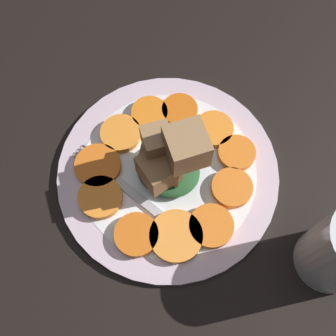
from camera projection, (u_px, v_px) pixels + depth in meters
The scene contains 15 objects.
table_slab at pixel (168, 177), 56.50cm from camera, with size 120.00×120.00×2.00cm, color black.
plate at pixel (168, 173), 55.09cm from camera, with size 28.84×28.84×1.05cm.
carrot_slice_0 at pixel (211, 226), 51.25cm from camera, with size 5.51×5.51×1.04cm, color orange.
carrot_slice_1 at pixel (232, 188), 53.13cm from camera, with size 5.23×5.23×1.04cm, color orange.
carrot_slice_2 at pixel (237, 153), 54.96cm from camera, with size 4.90×4.90×1.04cm, color orange.
carrot_slice_3 at pixel (214, 129), 56.29cm from camera, with size 5.21×5.21×1.04cm, color orange.
carrot_slice_4 at pixel (180, 110), 57.39cm from camera, with size 4.90×4.90×1.04cm, color #D76115.
carrot_slice_5 at pixel (150, 113), 57.21cm from camera, with size 4.97×4.97×1.04cm, color orange.
carrot_slice_6 at pixel (120, 134), 56.03cm from camera, with size 5.43×5.43×1.04cm, color orange.
carrot_slice_7 at pixel (98, 166), 54.26cm from camera, with size 5.99×5.99×1.04cm, color orange.
carrot_slice_8 at pixel (100, 197), 52.64cm from camera, with size 5.55×5.55×1.04cm, color orange.
carrot_slice_9 at pixel (136, 235), 50.84cm from camera, with size 5.42×5.42×1.04cm, color orange.
carrot_slice_10 at pixel (176, 236), 50.77cm from camera, with size 6.51×6.51×1.04cm, color orange.
center_pile at pixel (168, 160), 50.51cm from camera, with size 9.23×8.36×10.72cm.
fork at pixel (129, 189), 53.38cm from camera, with size 18.42×2.36×0.40cm.
Camera 1 is at (12.91, -15.77, 53.71)cm, focal length 45.00 mm.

